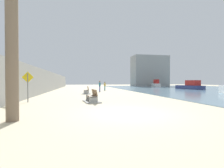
# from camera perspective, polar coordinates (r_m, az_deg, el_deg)

# --- Properties ---
(ground_plane) EXTENTS (120.00, 120.00, 0.00)m
(ground_plane) POSITION_cam_1_polar(r_m,az_deg,el_deg) (26.04, -5.66, -2.65)
(ground_plane) COLOR beige
(seawall) EXTENTS (0.80, 64.00, 3.19)m
(seawall) POSITION_cam_1_polar(r_m,az_deg,el_deg) (26.36, -22.12, 0.81)
(seawall) COLOR #9E9E99
(seawall) RESTS_ON ground
(bench_near) EXTENTS (1.36, 2.22, 0.98)m
(bench_near) POSITION_cam_1_polar(r_m,az_deg,el_deg) (12.97, -6.91, -5.12)
(bench_near) COLOR #9E9E99
(bench_near) RESTS_ON ground
(bench_far) EXTENTS (1.28, 2.19, 0.98)m
(bench_far) POSITION_cam_1_polar(r_m,az_deg,el_deg) (21.81, -8.74, -2.71)
(bench_far) COLOR #9E9E99
(bench_far) RESTS_ON ground
(person_walking) EXTENTS (0.40, 0.40, 1.56)m
(person_walking) POSITION_cam_1_polar(r_m,az_deg,el_deg) (29.83, -2.48, -0.48)
(person_walking) COLOR teal
(person_walking) RESTS_ON ground
(person_standing) EXTENTS (0.32, 0.47, 1.70)m
(person_standing) POSITION_cam_1_polar(r_m,az_deg,el_deg) (26.39, -4.23, -0.44)
(person_standing) COLOR navy
(person_standing) RESTS_ON ground
(boat_far_left) EXTENTS (2.81, 6.22, 1.82)m
(boat_far_left) POSITION_cam_1_polar(r_m,az_deg,el_deg) (37.35, 25.31, -0.61)
(boat_far_left) COLOR navy
(boat_far_left) RESTS_ON water_bay
(boat_distant) EXTENTS (2.42, 5.05, 2.20)m
(boat_distant) POSITION_cam_1_polar(r_m,az_deg,el_deg) (52.39, 14.80, -0.01)
(boat_distant) COLOR white
(boat_distant) RESTS_ON water_bay
(pedestrian_sign) EXTENTS (0.85, 0.08, 2.34)m
(pedestrian_sign) POSITION_cam_1_polar(r_m,az_deg,el_deg) (14.16, -26.96, 0.24)
(pedestrian_sign) COLOR slate
(pedestrian_sign) RESTS_ON ground
(harbor_building) EXTENTS (12.00, 6.00, 10.37)m
(harbor_building) POSITION_cam_1_polar(r_m,az_deg,el_deg) (59.02, 12.77, 4.32)
(harbor_building) COLOR gray
(harbor_building) RESTS_ON ground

